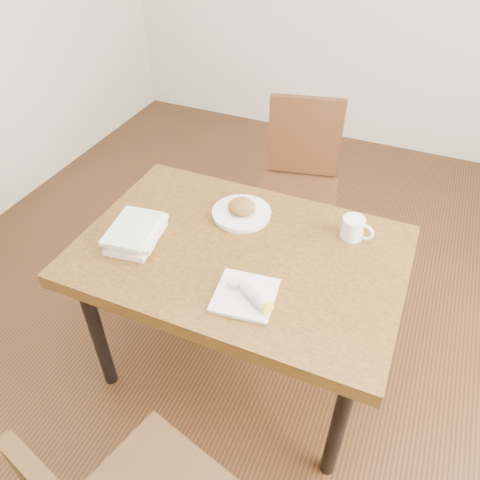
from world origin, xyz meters
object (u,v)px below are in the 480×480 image
at_px(plate_scone, 242,211).
at_px(book_stack, 136,233).
at_px(table, 240,265).
at_px(chair_far, 300,175).
at_px(plate_burrito, 249,295).
at_px(coffee_mug, 354,228).

xyz_separation_m(plate_scone, book_stack, (-0.32, -0.31, 0.01)).
xyz_separation_m(table, chair_far, (-0.03, 0.92, -0.12)).
bearing_deg(plate_burrito, coffee_mug, 61.97).
xyz_separation_m(coffee_mug, book_stack, (-0.79, -0.35, -0.01)).
bearing_deg(plate_scone, table, -68.57).
height_order(coffee_mug, plate_burrito, coffee_mug).
bearing_deg(chair_far, coffee_mug, -58.32).
relative_size(coffee_mug, plate_burrito, 0.56).
distance_m(chair_far, plate_burrito, 1.18).
height_order(table, book_stack, book_stack).
height_order(plate_scone, coffee_mug, coffee_mug).
relative_size(chair_far, plate_scone, 3.79).
bearing_deg(table, plate_scone, 111.43).
distance_m(plate_scone, plate_burrito, 0.48).
bearing_deg(chair_far, table, -88.26).
bearing_deg(plate_burrito, chair_far, 97.85).
xyz_separation_m(plate_scone, plate_burrito, (0.21, -0.43, -0.00)).
bearing_deg(coffee_mug, chair_far, 121.68).
bearing_deg(coffee_mug, table, -146.93).
relative_size(plate_scone, plate_burrito, 1.07).
relative_size(table, coffee_mug, 9.47).
relative_size(table, plate_burrito, 5.35).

